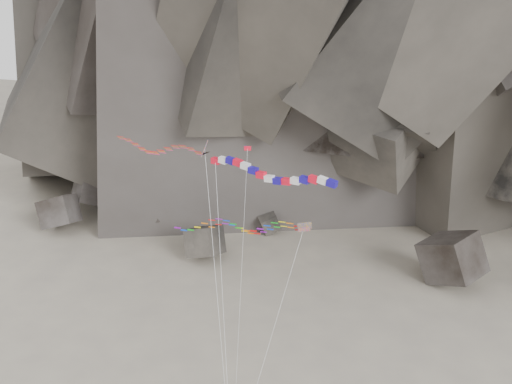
% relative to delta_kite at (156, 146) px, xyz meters
% --- Properties ---
extents(boulder_field, '(82.17, 18.69, 10.05)m').
position_rel_delta_kite_xyz_m(boulder_field, '(-9.09, 34.79, -22.81)').
color(boulder_field, '#47423F').
rests_on(boulder_field, ground).
extents(delta_kite, '(13.52, 10.14, 25.48)m').
position_rel_delta_kite_xyz_m(delta_kite, '(0.00, 0.00, 0.00)').
color(delta_kite, red).
rests_on(delta_kite, ground).
extents(banner_kite, '(11.83, 12.30, 23.25)m').
position_rel_delta_kite_xyz_m(banner_kite, '(9.95, 0.45, -1.72)').
color(banner_kite, red).
rests_on(banner_kite, ground).
extents(parafoil_kite, '(12.39, 8.68, 19.21)m').
position_rel_delta_kite_xyz_m(parafoil_kite, '(7.27, -1.14, -6.07)').
color(parafoil_kite, '#CA940B').
rests_on(parafoil_kite, ground).
extents(pennant_kite, '(1.97, 10.97, 24.48)m').
position_rel_delta_kite_xyz_m(pennant_kite, '(8.06, -0.94, -5.36)').
color(pennant_kite, red).
rests_on(pennant_kite, ground).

